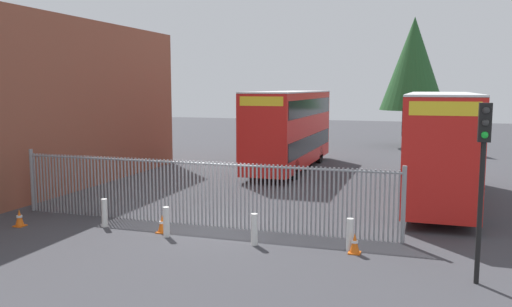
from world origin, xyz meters
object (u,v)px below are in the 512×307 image
(bollard_near_left, at_px, (105,213))
(traffic_cone_mid_forecourt, at_px, (355,243))
(traffic_cone_by_gate, at_px, (19,218))
(double_decker_bus_behind_fence_left, at_px, (290,127))
(traffic_cone_near_kerb, at_px, (162,224))
(bollard_near_right, at_px, (254,229))
(bollard_far_right, at_px, (350,235))
(double_decker_bus_near_gate, at_px, (439,142))
(bollard_center_front, at_px, (166,222))
(traffic_light_kerbside, at_px, (483,160))

(bollard_near_left, bearing_deg, traffic_cone_mid_forecourt, -1.87)
(traffic_cone_by_gate, bearing_deg, double_decker_bus_behind_fence_left, 69.70)
(traffic_cone_mid_forecourt, relative_size, traffic_cone_near_kerb, 1.00)
(bollard_near_right, height_order, traffic_cone_by_gate, bollard_near_right)
(double_decker_bus_behind_fence_left, bearing_deg, bollard_far_right, -69.00)
(double_decker_bus_near_gate, distance_m, traffic_cone_near_kerb, 11.75)
(traffic_cone_mid_forecourt, bearing_deg, double_decker_bus_behind_fence_left, 111.32)
(double_decker_bus_behind_fence_left, height_order, bollard_center_front, double_decker_bus_behind_fence_left)
(bollard_near_left, relative_size, traffic_cone_by_gate, 1.61)
(double_decker_bus_near_gate, relative_size, double_decker_bus_behind_fence_left, 1.00)
(bollard_near_left, xyz_separation_m, traffic_cone_by_gate, (-2.75, -0.86, -0.19))
(traffic_cone_by_gate, bearing_deg, double_decker_bus_near_gate, 32.87)
(double_decker_bus_behind_fence_left, xyz_separation_m, bollard_far_right, (5.43, -14.14, -1.95))
(bollard_center_front, distance_m, traffic_cone_mid_forecourt, 5.83)
(double_decker_bus_near_gate, height_order, bollard_center_front, double_decker_bus_near_gate)
(double_decker_bus_near_gate, height_order, bollard_far_right, double_decker_bus_near_gate)
(traffic_cone_by_gate, height_order, traffic_cone_near_kerb, same)
(traffic_cone_by_gate, bearing_deg, traffic_cone_mid_forecourt, 3.01)
(bollard_near_right, relative_size, traffic_cone_mid_forecourt, 1.61)
(bollard_near_left, relative_size, traffic_cone_near_kerb, 1.61)
(traffic_light_kerbside, bearing_deg, bollard_far_right, 153.88)
(double_decker_bus_behind_fence_left, height_order, traffic_cone_near_kerb, double_decker_bus_behind_fence_left)
(bollard_near_right, bearing_deg, double_decker_bus_near_gate, 57.43)
(double_decker_bus_behind_fence_left, xyz_separation_m, traffic_cone_by_gate, (-5.51, -14.90, -2.13))
(double_decker_bus_near_gate, relative_size, bollard_center_front, 11.38)
(bollard_near_left, height_order, traffic_cone_by_gate, bollard_near_left)
(bollard_far_right, relative_size, traffic_cone_near_kerb, 1.61)
(traffic_cone_by_gate, relative_size, traffic_cone_mid_forecourt, 1.00)
(traffic_light_kerbside, bearing_deg, double_decker_bus_behind_fence_left, 118.85)
(traffic_cone_near_kerb, relative_size, traffic_light_kerbside, 0.14)
(bollard_near_right, height_order, traffic_cone_mid_forecourt, bollard_near_right)
(traffic_cone_mid_forecourt, bearing_deg, traffic_cone_by_gate, -176.99)
(traffic_light_kerbside, bearing_deg, bollard_near_right, 168.01)
(double_decker_bus_behind_fence_left, bearing_deg, double_decker_bus_near_gate, -38.33)
(bollard_near_left, distance_m, bollard_center_front, 2.57)
(traffic_cone_near_kerb, bearing_deg, traffic_cone_by_gate, -170.71)
(traffic_light_kerbside, bearing_deg, traffic_cone_mid_forecourt, 155.48)
(bollard_center_front, relative_size, traffic_cone_mid_forecourt, 1.61)
(bollard_far_right, xyz_separation_m, traffic_cone_mid_forecourt, (0.16, -0.18, -0.19))
(bollard_center_front, bearing_deg, traffic_cone_near_kerb, 133.12)
(traffic_cone_near_kerb, bearing_deg, traffic_cone_mid_forecourt, -2.07)
(bollard_near_left, relative_size, bollard_center_front, 1.00)
(bollard_near_left, height_order, traffic_cone_mid_forecourt, bollard_near_left)
(traffic_cone_near_kerb, bearing_deg, traffic_light_kerbside, -9.96)
(double_decker_bus_near_gate, distance_m, bollard_near_left, 13.35)
(bollard_far_right, relative_size, traffic_light_kerbside, 0.22)
(traffic_cone_mid_forecourt, bearing_deg, bollard_near_right, -177.57)
(bollard_near_left, distance_m, traffic_cone_mid_forecourt, 8.36)
(traffic_cone_near_kerb, bearing_deg, bollard_near_left, 178.70)
(traffic_cone_by_gate, bearing_deg, traffic_light_kerbside, -3.30)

